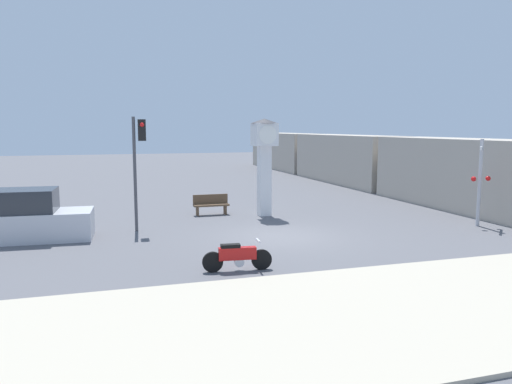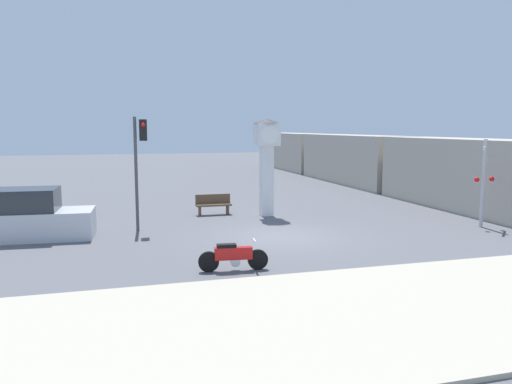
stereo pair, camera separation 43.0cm
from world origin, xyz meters
TOP-DOWN VIEW (x-y plane):
  - ground_plane at (0.00, 0.00)m, footprint 120.00×120.00m
  - sidewalk_strip at (0.00, -7.77)m, footprint 36.00×6.00m
  - motorcycle at (-2.66, -3.77)m, footprint 1.94×0.43m
  - clock_tower at (0.78, 4.34)m, footprint 1.19×1.19m
  - freight_train at (10.66, 15.57)m, footprint 2.80×37.16m
  - traffic_light at (-4.81, 2.51)m, footprint 0.50×0.35m
  - railroad_crossing_signal at (8.23, -0.49)m, footprint 0.90×0.82m
  - bench at (-1.48, 5.21)m, footprint 1.60×0.44m
  - parked_car at (-8.68, 2.10)m, footprint 4.30×2.06m

SIDE VIEW (x-z plane):
  - ground_plane at x=0.00m, z-range 0.00..0.00m
  - sidewalk_strip at x=0.00m, z-range 0.00..0.10m
  - motorcycle at x=-2.66m, z-range -0.02..0.84m
  - bench at x=-1.48m, z-range 0.03..0.95m
  - parked_car at x=-8.68m, z-range -0.15..1.65m
  - freight_train at x=10.66m, z-range 0.00..3.40m
  - railroad_crossing_signal at x=8.23m, z-range 0.17..3.65m
  - clock_tower at x=0.78m, z-range 0.72..5.04m
  - traffic_light at x=-4.81m, z-range 0.81..5.14m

